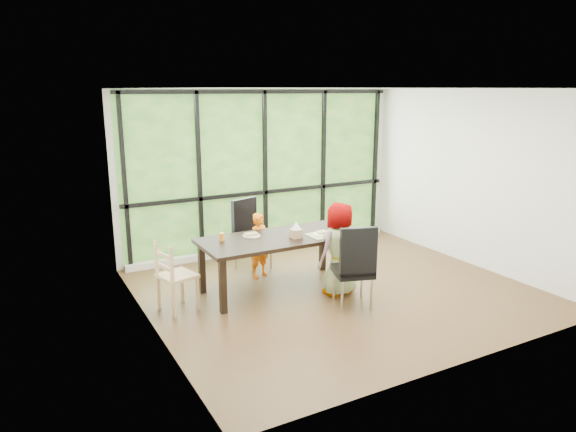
# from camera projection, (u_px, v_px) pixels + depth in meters

# --- Properties ---
(ground) EXTENTS (5.00, 5.00, 0.00)m
(ground) POSITION_uv_depth(u_px,v_px,m) (336.00, 290.00, 7.16)
(ground) COLOR black
(ground) RESTS_ON ground
(back_wall) EXTENTS (5.00, 0.00, 5.00)m
(back_wall) POSITION_uv_depth(u_px,v_px,m) (264.00, 171.00, 8.76)
(back_wall) COLOR silver
(back_wall) RESTS_ON ground
(foliage_backdrop) EXTENTS (4.80, 0.02, 2.65)m
(foliage_backdrop) POSITION_uv_depth(u_px,v_px,m) (264.00, 171.00, 8.74)
(foliage_backdrop) COLOR #264F1F
(foliage_backdrop) RESTS_ON back_wall
(window_mullions) EXTENTS (4.80, 0.06, 2.65)m
(window_mullions) POSITION_uv_depth(u_px,v_px,m) (265.00, 172.00, 8.71)
(window_mullions) COLOR black
(window_mullions) RESTS_ON back_wall
(window_sill) EXTENTS (4.80, 0.12, 0.10)m
(window_sill) POSITION_uv_depth(u_px,v_px,m) (267.00, 246.00, 8.98)
(window_sill) COLOR silver
(window_sill) RESTS_ON ground
(dining_table) EXTENTS (2.20, 1.15, 0.75)m
(dining_table) POSITION_uv_depth(u_px,v_px,m) (278.00, 263.00, 7.12)
(dining_table) COLOR black
(dining_table) RESTS_ON ground
(chair_window_leather) EXTENTS (0.58, 0.58, 1.08)m
(chair_window_leather) POSITION_uv_depth(u_px,v_px,m) (253.00, 235.00, 7.87)
(chair_window_leather) COLOR black
(chair_window_leather) RESTS_ON ground
(chair_interior_leather) EXTENTS (0.58, 0.58, 1.08)m
(chair_interior_leather) POSITION_uv_depth(u_px,v_px,m) (353.00, 265.00, 6.54)
(chair_interior_leather) COLOR black
(chair_interior_leather) RESTS_ON ground
(chair_end_beech) EXTENTS (0.49, 0.51, 0.90)m
(chair_end_beech) POSITION_uv_depth(u_px,v_px,m) (177.00, 276.00, 6.43)
(chair_end_beech) COLOR tan
(chair_end_beech) RESTS_ON ground
(child_toddler) EXTENTS (0.40, 0.33, 0.96)m
(child_toddler) POSITION_uv_depth(u_px,v_px,m) (260.00, 245.00, 7.59)
(child_toddler) COLOR orange
(child_toddler) RESTS_ON ground
(child_older) EXTENTS (0.66, 0.48, 1.26)m
(child_older) POSITION_uv_depth(u_px,v_px,m) (339.00, 249.00, 6.89)
(child_older) COLOR slate
(child_older) RESTS_ON ground
(placemat) EXTENTS (0.47, 0.35, 0.01)m
(placemat) POSITION_uv_depth(u_px,v_px,m) (325.00, 235.00, 7.12)
(placemat) COLOR tan
(placemat) RESTS_ON dining_table
(plate_far) EXTENTS (0.24, 0.24, 0.01)m
(plate_far) POSITION_uv_depth(u_px,v_px,m) (252.00, 236.00, 7.05)
(plate_far) COLOR white
(plate_far) RESTS_ON dining_table
(plate_near) EXTENTS (0.25, 0.25, 0.02)m
(plate_near) POSITION_uv_depth(u_px,v_px,m) (322.00, 234.00, 7.14)
(plate_near) COLOR white
(plate_near) RESTS_ON dining_table
(orange_cup) EXTENTS (0.07, 0.07, 0.11)m
(orange_cup) POSITION_uv_depth(u_px,v_px,m) (222.00, 237.00, 6.84)
(orange_cup) COLOR orange
(orange_cup) RESTS_ON dining_table
(green_cup) EXTENTS (0.07, 0.07, 0.11)m
(green_cup) POSITION_uv_depth(u_px,v_px,m) (342.00, 229.00, 7.19)
(green_cup) COLOR #5FDD43
(green_cup) RESTS_ON dining_table
(white_mug) EXTENTS (0.09, 0.09, 0.09)m
(white_mug) POSITION_uv_depth(u_px,v_px,m) (337.00, 224.00, 7.50)
(white_mug) COLOR white
(white_mug) RESTS_ON dining_table
(tissue_box) EXTENTS (0.14, 0.14, 0.12)m
(tissue_box) POSITION_uv_depth(u_px,v_px,m) (296.00, 233.00, 6.98)
(tissue_box) COLOR tan
(tissue_box) RESTS_ON dining_table
(crepe_rolls_far) EXTENTS (0.20, 0.12, 0.04)m
(crepe_rolls_far) POSITION_uv_depth(u_px,v_px,m) (252.00, 234.00, 7.05)
(crepe_rolls_far) COLOR tan
(crepe_rolls_far) RESTS_ON plate_far
(crepe_rolls_near) EXTENTS (0.15, 0.12, 0.04)m
(crepe_rolls_near) POSITION_uv_depth(u_px,v_px,m) (322.00, 232.00, 7.14)
(crepe_rolls_near) COLOR tan
(crepe_rolls_near) RESTS_ON plate_near
(straw_white) EXTENTS (0.01, 0.04, 0.20)m
(straw_white) POSITION_uv_depth(u_px,v_px,m) (222.00, 230.00, 6.81)
(straw_white) COLOR white
(straw_white) RESTS_ON orange_cup
(straw_pink) EXTENTS (0.01, 0.04, 0.20)m
(straw_pink) POSITION_uv_depth(u_px,v_px,m) (342.00, 223.00, 7.17)
(straw_pink) COLOR pink
(straw_pink) RESTS_ON green_cup
(tissue) EXTENTS (0.12, 0.12, 0.11)m
(tissue) POSITION_uv_depth(u_px,v_px,m) (296.00, 225.00, 6.95)
(tissue) COLOR white
(tissue) RESTS_ON tissue_box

